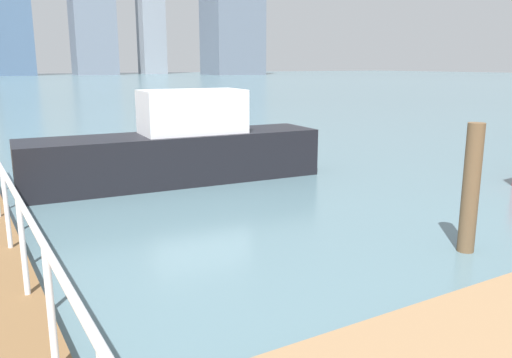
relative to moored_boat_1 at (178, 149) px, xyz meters
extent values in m
plane|color=slate|center=(-0.97, 1.41, -0.79)|extent=(300.00, 300.00, 0.00)
cylinder|color=white|center=(-4.12, -7.50, 0.13)|extent=(0.06, 0.06, 1.05)
cylinder|color=white|center=(-4.12, -5.84, 0.13)|extent=(0.06, 0.06, 1.05)
cylinder|color=white|center=(-4.12, -4.19, 0.13)|extent=(0.06, 0.06, 1.05)
cylinder|color=brown|center=(1.92, -6.67, 0.19)|extent=(0.25, 0.25, 1.96)
cube|color=black|center=(-0.09, 0.01, -0.21)|extent=(7.15, 2.13, 1.16)
cube|color=white|center=(0.38, -0.03, 0.88)|extent=(2.50, 1.46, 1.03)
cube|color=slate|center=(10.13, 126.97, 16.04)|extent=(8.55, 9.91, 33.66)
cube|color=slate|center=(59.96, 109.68, 17.73)|extent=(13.64, 13.35, 37.05)
camera|label=1|loc=(-4.63, -11.47, 2.00)|focal=36.33mm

